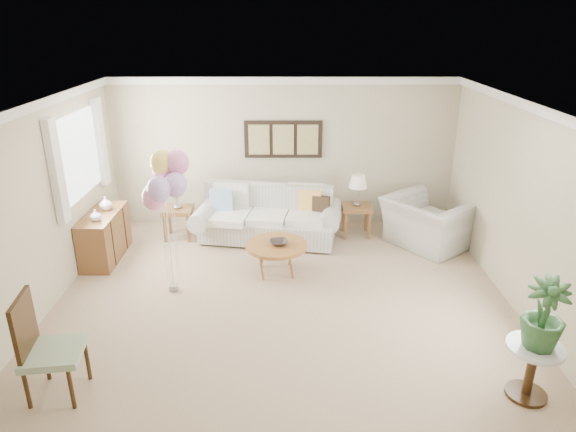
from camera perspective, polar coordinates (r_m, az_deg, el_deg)
The scene contains 18 objects.
ground_plane at distance 6.77m, azimuth -0.62°, elevation -10.17°, with size 6.00×6.00×0.00m, color tan.
room_shell at distance 6.17m, azimuth -1.69°, elevation 3.27°, with size 6.04×6.04×2.60m.
wall_art_triptych at distance 8.96m, azimuth -0.52°, elevation 8.51°, with size 1.35×0.06×0.65m.
sofa at distance 8.63m, azimuth -2.15°, elevation -0.35°, with size 2.57×1.26×0.90m.
end_table_left at distance 8.82m, azimuth -12.15°, elevation 0.32°, with size 0.49×0.45×0.54m.
end_table_right at distance 8.80m, azimuth 7.64°, elevation 0.64°, with size 0.50×0.45×0.55m.
lamp_left at distance 8.64m, azimuth -12.44°, elevation 3.85°, with size 0.36×0.36×0.63m.
lamp_right at distance 8.64m, azimuth 7.80°, elevation 3.71°, with size 0.30×0.30×0.53m.
coffee_table at distance 7.46m, azimuth -1.29°, elevation -3.39°, with size 0.90×0.90×0.46m.
decor_bowl at distance 7.41m, azimuth -1.03°, elevation -2.97°, with size 0.26×0.26×0.06m, color #2F2724.
armchair at distance 8.65m, azimuth 15.21°, elevation -0.71°, with size 1.25×1.09×0.81m, color beige.
side_table at distance 5.68m, azimuth 25.59°, elevation -14.08°, with size 0.54×0.54×0.59m.
potted_plant at distance 5.43m, azimuth 26.60°, elevation -9.73°, with size 0.40×0.40×0.72m, color #234D28.
accent_chair at distance 5.64m, azimuth -25.47°, elevation -12.85°, with size 0.60×0.60×1.09m.
credenza at distance 8.42m, azimuth -19.70°, elevation -2.10°, with size 0.46×1.20×0.74m.
vase_white at distance 8.00m, azimuth -20.60°, elevation 0.08°, with size 0.16×0.16×0.17m, color silver.
vase_sage at distance 8.40m, azimuth -19.61°, elevation 1.33°, with size 0.20×0.20×0.21m, color silver.
balloon_cluster at distance 6.72m, azimuth -13.49°, elevation 4.11°, with size 0.58×0.60×1.97m.
Camera 1 is at (0.05, -5.77, 3.54)m, focal length 32.00 mm.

